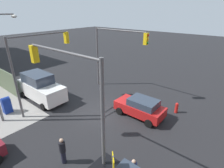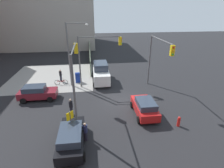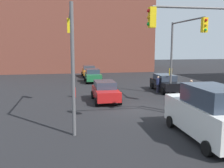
{
  "view_description": "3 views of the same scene",
  "coord_description": "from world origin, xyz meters",
  "px_view_note": "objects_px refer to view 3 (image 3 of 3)",
  "views": [
    {
      "loc": [
        -8.96,
        9.26,
        8.18
      ],
      "look_at": [
        -0.04,
        -1.55,
        2.2
      ],
      "focal_mm": 28.0,
      "sensor_mm": 36.0,
      "label": 1
    },
    {
      "loc": [
        -16.78,
        3.11,
        9.42
      ],
      "look_at": [
        0.57,
        0.94,
        1.9
      ],
      "focal_mm": 28.0,
      "sensor_mm": 36.0,
      "label": 2
    },
    {
      "loc": [
        16.66,
        -4.8,
        4.46
      ],
      "look_at": [
        0.37,
        -1.82,
        1.91
      ],
      "focal_mm": 40.0,
      "sensor_mm": 36.0,
      "label": 3
    }
  ],
  "objects_px": {
    "fire_hydrant": "(74,92)",
    "hatchback_red": "(105,91)",
    "hatchback_black": "(165,83)",
    "traffic_signal_nw_corner": "(183,43)",
    "traffic_signal_ne_corner": "(206,43)",
    "traffic_signal_se_corner": "(71,42)",
    "van_white_delivery": "(208,113)",
    "hatchback_orange": "(89,71)",
    "pedestrian_waiting": "(191,90)",
    "pedestrian_walking_north": "(158,84)",
    "coupe_green": "(93,75)"
  },
  "relations": [
    {
      "from": "fire_hydrant",
      "to": "coupe_green",
      "type": "height_order",
      "value": "coupe_green"
    },
    {
      "from": "traffic_signal_ne_corner",
      "to": "fire_hydrant",
      "type": "relative_size",
      "value": 6.91
    },
    {
      "from": "hatchback_red",
      "to": "coupe_green",
      "type": "bearing_deg",
      "value": 179.27
    },
    {
      "from": "traffic_signal_nw_corner",
      "to": "fire_hydrant",
      "type": "distance_m",
      "value": 9.99
    },
    {
      "from": "traffic_signal_se_corner",
      "to": "pedestrian_walking_north",
      "type": "relative_size",
      "value": 4.11
    },
    {
      "from": "traffic_signal_nw_corner",
      "to": "hatchback_black",
      "type": "relative_size",
      "value": 1.47
    },
    {
      "from": "van_white_delivery",
      "to": "hatchback_red",
      "type": "bearing_deg",
      "value": -158.35
    },
    {
      "from": "traffic_signal_se_corner",
      "to": "fire_hydrant",
      "type": "relative_size",
      "value": 6.91
    },
    {
      "from": "traffic_signal_se_corner",
      "to": "fire_hydrant",
      "type": "distance_m",
      "value": 8.23
    },
    {
      "from": "hatchback_black",
      "to": "pedestrian_walking_north",
      "type": "bearing_deg",
      "value": -60.23
    },
    {
      "from": "van_white_delivery",
      "to": "fire_hydrant",
      "type": "bearing_deg",
      "value": -151.71
    },
    {
      "from": "traffic_signal_nw_corner",
      "to": "hatchback_red",
      "type": "height_order",
      "value": "traffic_signal_nw_corner"
    },
    {
      "from": "traffic_signal_nw_corner",
      "to": "hatchback_red",
      "type": "xyz_separation_m",
      "value": [
        -0.5,
        -6.28,
        -3.8
      ]
    },
    {
      "from": "hatchback_red",
      "to": "van_white_delivery",
      "type": "relative_size",
      "value": 0.75
    },
    {
      "from": "traffic_signal_nw_corner",
      "to": "hatchback_black",
      "type": "height_order",
      "value": "traffic_signal_nw_corner"
    },
    {
      "from": "pedestrian_walking_north",
      "to": "traffic_signal_nw_corner",
      "type": "bearing_deg",
      "value": 28.75
    },
    {
      "from": "traffic_signal_ne_corner",
      "to": "fire_hydrant",
      "type": "height_order",
      "value": "traffic_signal_ne_corner"
    },
    {
      "from": "hatchback_red",
      "to": "coupe_green",
      "type": "xyz_separation_m",
      "value": [
        -10.96,
        0.14,
        -0.0
      ]
    },
    {
      "from": "hatchback_red",
      "to": "hatchback_black",
      "type": "bearing_deg",
      "value": 118.06
    },
    {
      "from": "hatchback_black",
      "to": "hatchback_red",
      "type": "distance_m",
      "value": 7.45
    },
    {
      "from": "traffic_signal_ne_corner",
      "to": "van_white_delivery",
      "type": "height_order",
      "value": "traffic_signal_ne_corner"
    },
    {
      "from": "hatchback_orange",
      "to": "pedestrian_waiting",
      "type": "relative_size",
      "value": 2.37
    },
    {
      "from": "traffic_signal_se_corner",
      "to": "hatchback_black",
      "type": "relative_size",
      "value": 1.47
    },
    {
      "from": "traffic_signal_nw_corner",
      "to": "fire_hydrant",
      "type": "height_order",
      "value": "traffic_signal_nw_corner"
    },
    {
      "from": "traffic_signal_nw_corner",
      "to": "pedestrian_walking_north",
      "type": "bearing_deg",
      "value": -168.49
    },
    {
      "from": "traffic_signal_ne_corner",
      "to": "fire_hydrant",
      "type": "xyz_separation_m",
      "value": [
        -9.5,
        -6.64,
        -4.14
      ]
    },
    {
      "from": "hatchback_red",
      "to": "traffic_signal_se_corner",
      "type": "bearing_deg",
      "value": -28.86
    },
    {
      "from": "van_white_delivery",
      "to": "traffic_signal_se_corner",
      "type": "bearing_deg",
      "value": -122.89
    },
    {
      "from": "hatchback_black",
      "to": "hatchback_red",
      "type": "relative_size",
      "value": 1.09
    },
    {
      "from": "fire_hydrant",
      "to": "van_white_delivery",
      "type": "bearing_deg",
      "value": 28.29
    },
    {
      "from": "coupe_green",
      "to": "hatchback_orange",
      "type": "distance_m",
      "value": 5.32
    },
    {
      "from": "pedestrian_waiting",
      "to": "traffic_signal_nw_corner",
      "type": "bearing_deg",
      "value": -32.11
    },
    {
      "from": "traffic_signal_ne_corner",
      "to": "hatchback_black",
      "type": "xyz_separation_m",
      "value": [
        -10.87,
        2.36,
        -3.78
      ]
    },
    {
      "from": "traffic_signal_nw_corner",
      "to": "traffic_signal_ne_corner",
      "type": "height_order",
      "value": "same"
    },
    {
      "from": "hatchback_black",
      "to": "van_white_delivery",
      "type": "bearing_deg",
      "value": -13.47
    },
    {
      "from": "traffic_signal_se_corner",
      "to": "traffic_signal_nw_corner",
      "type": "bearing_deg",
      "value": 116.24
    },
    {
      "from": "traffic_signal_se_corner",
      "to": "pedestrian_waiting",
      "type": "xyz_separation_m",
      "value": [
        -4.07,
        9.7,
        -3.8
      ]
    },
    {
      "from": "traffic_signal_ne_corner",
      "to": "pedestrian_walking_north",
      "type": "xyz_separation_m",
      "value": [
        -10.3,
        1.36,
        -3.81
      ]
    },
    {
      "from": "traffic_signal_ne_corner",
      "to": "coupe_green",
      "type": "height_order",
      "value": "traffic_signal_ne_corner"
    },
    {
      "from": "hatchback_black",
      "to": "hatchback_red",
      "type": "xyz_separation_m",
      "value": [
        3.51,
        -6.58,
        -0.0
      ]
    },
    {
      "from": "fire_hydrant",
      "to": "hatchback_red",
      "type": "xyz_separation_m",
      "value": [
        2.13,
        2.42,
        0.36
      ]
    },
    {
      "from": "hatchback_black",
      "to": "pedestrian_waiting",
      "type": "height_order",
      "value": "pedestrian_waiting"
    },
    {
      "from": "traffic_signal_ne_corner",
      "to": "coupe_green",
      "type": "bearing_deg",
      "value": -167.46
    },
    {
      "from": "hatchback_red",
      "to": "pedestrian_walking_north",
      "type": "xyz_separation_m",
      "value": [
        -2.93,
        5.58,
        -0.03
      ]
    },
    {
      "from": "hatchback_orange",
      "to": "van_white_delivery",
      "type": "relative_size",
      "value": 0.74
    },
    {
      "from": "van_white_delivery",
      "to": "pedestrian_waiting",
      "type": "bearing_deg",
      "value": 157.35
    },
    {
      "from": "hatchback_black",
      "to": "hatchback_orange",
      "type": "distance_m",
      "value": 14.3
    },
    {
      "from": "traffic_signal_nw_corner",
      "to": "traffic_signal_ne_corner",
      "type": "distance_m",
      "value": 7.16
    },
    {
      "from": "traffic_signal_nw_corner",
      "to": "coupe_green",
      "type": "relative_size",
      "value": 1.7
    },
    {
      "from": "hatchback_red",
      "to": "van_white_delivery",
      "type": "height_order",
      "value": "van_white_delivery"
    }
  ]
}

